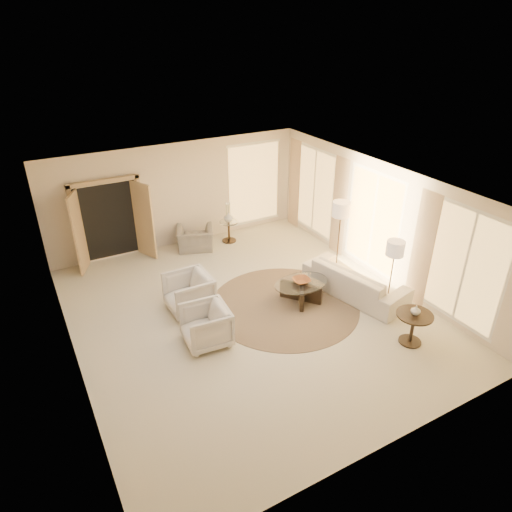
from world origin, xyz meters
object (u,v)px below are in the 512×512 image
armchair_right (206,324)px  end_vase (416,310)px  sofa (355,281)px  floor_lamp_far (395,251)px  bowl (301,281)px  end_table (413,323)px  accent_chair (195,235)px  side_vase (228,217)px  side_table (229,229)px  floor_lamp_near (341,212)px  coffee_table (301,289)px  armchair_left (189,291)px

armchair_right → end_vase: armchair_right is taller
armchair_right → sofa: bearing=94.7°
floor_lamp_far → bowl: bearing=145.9°
armchair_right → end_table: armchair_right is taller
accent_chair → side_vase: size_ratio=3.46×
end_vase → floor_lamp_far: bearing=66.5°
side_table → floor_lamp_near: bearing=-57.5°
floor_lamp_far → end_vase: (-0.52, -1.20, -0.58)m
armchair_right → side_vase: bearing=153.4°
sofa → floor_lamp_near: (0.42, 1.21, 1.15)m
floor_lamp_near → bowl: (-1.65, -0.84, -0.99)m
armchair_right → accent_chair: (1.36, 3.88, -0.02)m
coffee_table → floor_lamp_near: floor_lamp_near is taller
armchair_left → armchair_right: (-0.13, -1.21, -0.03)m
accent_chair → floor_lamp_near: 3.98m
coffee_table → floor_lamp_far: (1.57, -1.06, 1.03)m
sofa → side_table: 4.10m
armchair_right → end_table: bearing=66.0°
end_table → accent_chair: bearing=110.1°
accent_chair → coffee_table: 3.69m
floor_lamp_far → sofa: bearing=116.2°
floor_lamp_far → bowl: 2.07m
end_vase → accent_chair: bearing=110.1°
bowl → end_vase: 2.51m
bowl → side_vase: side_vase is taller
floor_lamp_far → coffee_table: bearing=145.9°
end_vase → end_table: bearing=135.0°
side_table → side_vase: 0.37m
armchair_right → bowl: armchair_right is taller
sofa → side_vase: 4.12m
floor_lamp_near → side_vase: floor_lamp_near is taller
end_table → side_vase: bearing=100.8°
armchair_left → armchair_right: size_ratio=1.06×
side_table → end_vase: (1.11, -5.80, 0.39)m
coffee_table → side_vase: (-0.06, 3.53, 0.44)m
side_vase → end_vase: bearing=-79.2°
floor_lamp_far → accent_chair: bearing=120.0°
accent_chair → end_table: accent_chair is taller
armchair_right → side_vase: same height
armchair_left → coffee_table: armchair_left is taller
floor_lamp_near → bowl: 2.10m
coffee_table → side_vase: side_vase is taller
end_vase → sofa: bearing=84.6°
accent_chair → bowl: (1.08, -3.53, 0.10)m
armchair_right → coffee_table: size_ratio=0.64×
side_table → floor_lamp_far: floor_lamp_far is taller
end_table → end_vase: bearing=-45.0°
sofa → accent_chair: bearing=17.4°
armchair_left → end_table: size_ratio=1.33×
sofa → side_vase: side_vase is taller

